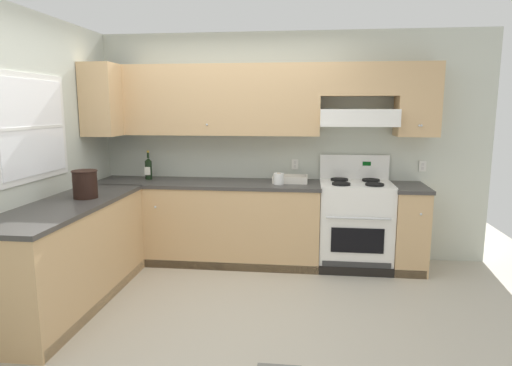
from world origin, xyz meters
TOP-DOWN VIEW (x-y plane):
  - ground_plane at (0.00, 0.00)m, footprint 7.04×7.04m
  - wall_back at (0.39, 1.53)m, footprint 4.68×0.57m
  - wall_left at (-1.59, 0.23)m, footprint 0.47×4.00m
  - counter_back_run at (-0.03, 1.24)m, footprint 3.60×0.65m
  - counter_left_run at (-1.24, -0.00)m, footprint 0.63×1.91m
  - stove at (1.33, 1.25)m, footprint 0.76×0.62m
  - wine_bottle at (-1.00, 1.34)m, footprint 0.08×0.08m
  - bowl at (0.62, 1.32)m, footprint 0.38×0.27m
  - bucket at (-1.19, 0.24)m, footprint 0.23×0.23m
  - paper_towel_roll at (0.50, 1.18)m, footprint 0.11×0.11m

SIDE VIEW (x-z plane):
  - ground_plane at x=0.00m, z-range 0.00..0.00m
  - counter_back_run at x=-0.03m, z-range 0.00..0.91m
  - counter_left_run at x=-1.24m, z-range 0.00..0.91m
  - stove at x=1.33m, z-range -0.12..1.08m
  - bowl at x=0.62m, z-range 0.90..0.97m
  - paper_towel_roll at x=0.50m, z-range 0.91..1.03m
  - wine_bottle at x=-1.00m, z-range 0.88..1.21m
  - bucket at x=-1.19m, z-range 0.92..1.17m
  - wall_left at x=-1.59m, z-range 0.07..2.62m
  - wall_back at x=0.39m, z-range 0.20..2.75m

